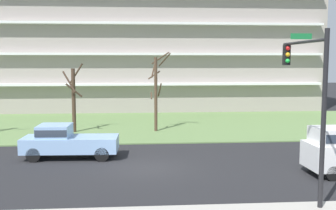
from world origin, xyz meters
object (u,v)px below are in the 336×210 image
Objects in this scene: tree_left at (74,98)px; tree_center at (156,90)px; pickup_blue_center_left at (66,141)px; traffic_signal_mast at (309,88)px.

tree_left is 6.44m from tree_center.
tree_center is at bearing -121.88° from pickup_blue_center_left.
traffic_signal_mast reaches higher than tree_center.
pickup_blue_center_left is 13.83m from traffic_signal_mast.
tree_center is at bearing 0.56° from tree_left.
tree_center is 10.29m from pickup_blue_center_left.
traffic_signal_mast is (11.69, -16.04, 1.75)m from tree_left.
tree_left is 0.99× the size of pickup_blue_center_left.
tree_left is at bearing -179.44° from tree_center.
traffic_signal_mast is (5.27, -16.10, 1.20)m from tree_center.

